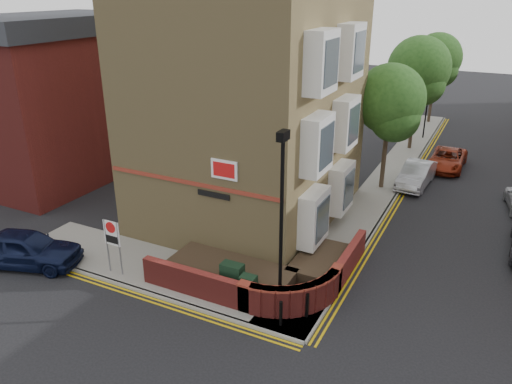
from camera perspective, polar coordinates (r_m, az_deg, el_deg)
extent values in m
plane|color=black|center=(17.42, -3.94, -14.14)|extent=(120.00, 120.00, 0.00)
cube|color=gray|center=(20.09, -10.49, -8.83)|extent=(13.00, 3.00, 0.12)
cube|color=gray|center=(30.25, 14.97, 1.76)|extent=(2.00, 32.00, 0.12)
cube|color=gray|center=(19.12, -13.20, -10.85)|extent=(13.00, 0.15, 0.12)
cube|color=gray|center=(30.09, 16.82, 1.44)|extent=(0.15, 32.00, 0.12)
cube|color=gold|center=(18.99, -13.67, -11.34)|extent=(13.00, 0.28, 0.01)
cube|color=gold|center=(30.07, 17.27, 1.27)|extent=(0.28, 32.00, 0.01)
cube|color=#978150|center=(22.94, -0.63, 10.52)|extent=(8.00, 10.00, 11.00)
cube|color=maroon|center=(19.44, -7.41, 1.01)|extent=(7.80, 0.06, 0.15)
cube|color=white|center=(18.40, -3.66, 2.56)|extent=(1.10, 0.05, 0.75)
cube|color=black|center=(19.04, -4.88, -0.33)|extent=(1.40, 0.04, 0.22)
cylinder|color=black|center=(16.05, 2.89, -4.42)|extent=(0.12, 0.12, 6.00)
cylinder|color=black|center=(17.38, 2.72, -12.08)|extent=(0.20, 0.20, 0.80)
cube|color=black|center=(14.89, 3.12, 6.45)|extent=(0.25, 0.50, 0.30)
cube|color=black|center=(18.06, -2.73, -9.86)|extent=(0.80, 0.45, 1.20)
cube|color=black|center=(17.54, -0.89, -11.11)|extent=(0.55, 0.40, 1.10)
cylinder|color=black|center=(16.63, 2.86, -13.69)|extent=(0.11, 0.11, 0.90)
cylinder|color=black|center=(17.05, 5.87, -12.76)|extent=(0.11, 0.11, 0.90)
cylinder|color=slate|center=(19.93, -16.63, -5.89)|extent=(0.06, 0.06, 2.20)
cylinder|color=slate|center=(19.56, -15.32, -6.31)|extent=(0.06, 0.06, 2.20)
cube|color=white|center=(19.47, -16.17, -4.55)|extent=(0.72, 0.04, 1.00)
cylinder|color=red|center=(19.34, -16.31, -3.92)|extent=(0.44, 0.02, 0.44)
cube|color=maroon|center=(30.58, -21.30, 8.94)|extent=(6.00, 10.00, 8.00)
cube|color=#27292E|center=(29.97, -22.55, 17.30)|extent=(6.40, 10.40, 1.00)
cylinder|color=#382B1E|center=(27.65, 14.53, 4.98)|extent=(0.24, 0.24, 4.55)
sphere|color=#204A18|center=(27.01, 15.07, 10.24)|extent=(3.64, 3.64, 3.64)
sphere|color=#204A18|center=(26.83, 15.59, 8.25)|extent=(2.60, 2.60, 2.60)
sphere|color=#204A18|center=(27.55, 14.55, 9.55)|extent=(2.86, 2.86, 2.86)
cylinder|color=#382B1E|center=(35.21, 17.57, 8.76)|extent=(0.24, 0.24, 5.04)
sphere|color=#204A18|center=(34.69, 18.14, 13.38)|extent=(4.03, 4.03, 4.03)
sphere|color=#204A18|center=(34.48, 18.53, 11.70)|extent=(2.88, 2.88, 2.88)
sphere|color=#204A18|center=(35.20, 17.66, 12.72)|extent=(3.17, 3.17, 3.17)
cylinder|color=#382B1E|center=(42.99, 19.49, 10.68)|extent=(0.24, 0.24, 4.76)
sphere|color=#204A18|center=(42.58, 19.97, 14.25)|extent=(3.81, 3.81, 3.81)
sphere|color=#204A18|center=(42.35, 20.30, 12.96)|extent=(2.72, 2.72, 2.72)
sphere|color=#204A18|center=(43.07, 19.56, 13.74)|extent=(2.99, 2.99, 2.99)
cylinder|color=black|center=(38.25, 18.82, 8.22)|extent=(0.10, 0.10, 3.20)
imported|color=black|center=(37.83, 19.22, 11.30)|extent=(0.20, 0.16, 1.00)
imported|color=black|center=(21.89, -24.86, -5.88)|extent=(4.71, 3.06, 1.49)
imported|color=#A9ABB1|center=(29.18, 17.85, 1.92)|extent=(1.67, 4.09, 1.32)
imported|color=maroon|center=(32.65, 21.01, 3.53)|extent=(2.07, 4.31, 1.18)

